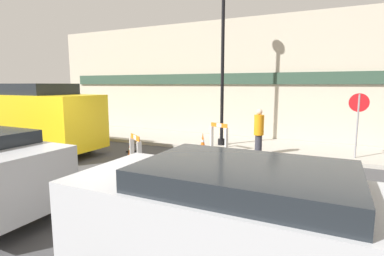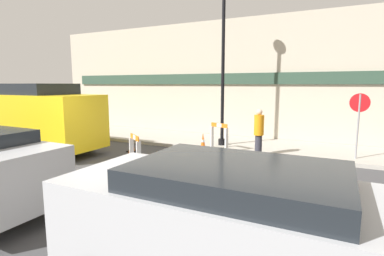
% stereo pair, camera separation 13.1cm
% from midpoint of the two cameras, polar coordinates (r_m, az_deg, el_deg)
% --- Properties ---
extents(ground_plane, '(60.00, 60.00, 0.00)m').
position_cam_midpoint_polar(ground_plane, '(8.66, -18.78, -9.23)').
color(ground_plane, '#424244').
extents(sidewalk_slab, '(18.00, 3.06, 0.13)m').
position_cam_midpoint_polar(sidewalk_slab, '(13.46, -0.48, -2.29)').
color(sidewalk_slab, '#ADA89E').
rests_on(sidewalk_slab, ground_plane).
extents(storefront_facade, '(18.00, 0.22, 5.50)m').
position_cam_midpoint_polar(storefront_facade, '(14.68, 2.32, 9.13)').
color(storefront_facade, '#BCB29E').
rests_on(storefront_facade, ground_plane).
extents(streetlamp_post, '(0.44, 0.44, 6.51)m').
position_cam_midpoint_polar(streetlamp_post, '(12.00, 5.58, 16.40)').
color(streetlamp_post, black).
rests_on(streetlamp_post, sidewalk_slab).
extents(stop_sign, '(0.60, 0.07, 2.13)m').
position_cam_midpoint_polar(stop_sign, '(11.07, 28.77, 2.20)').
color(stop_sign, gray).
rests_on(stop_sign, sidewalk_slab).
extents(barricade_0, '(0.70, 0.54, 1.03)m').
position_cam_midpoint_polar(barricade_0, '(9.32, -11.11, -4.23)').
color(barricade_0, white).
rests_on(barricade_0, ground_plane).
extents(barricade_1, '(0.76, 0.37, 1.14)m').
position_cam_midpoint_polar(barricade_1, '(11.06, 4.82, -1.82)').
color(barricade_1, white).
rests_on(barricade_1, ground_plane).
extents(traffic_cone_0, '(0.30, 0.30, 0.66)m').
position_cam_midpoint_polar(traffic_cone_0, '(11.58, -11.81, -2.95)').
color(traffic_cone_0, black).
rests_on(traffic_cone_0, ground_plane).
extents(traffic_cone_1, '(0.30, 0.30, 0.73)m').
position_cam_midpoint_polar(traffic_cone_1, '(11.41, 1.72, -2.77)').
color(traffic_cone_1, black).
rests_on(traffic_cone_1, ground_plane).
extents(traffic_cone_2, '(0.30, 0.30, 0.66)m').
position_cam_midpoint_polar(traffic_cone_2, '(8.77, 4.97, -6.43)').
color(traffic_cone_2, black).
rests_on(traffic_cone_2, ground_plane).
extents(traffic_cone_3, '(0.30, 0.30, 0.47)m').
position_cam_midpoint_polar(traffic_cone_3, '(10.86, -11.92, -4.21)').
color(traffic_cone_3, black).
rests_on(traffic_cone_3, ground_plane).
extents(person_worker, '(0.44, 0.44, 1.72)m').
position_cam_midpoint_polar(person_worker, '(10.48, 12.25, -0.74)').
color(person_worker, '#33333D').
rests_on(person_worker, ground_plane).
extents(parked_car_2, '(4.26, 1.89, 1.66)m').
position_cam_midpoint_polar(parked_car_2, '(3.65, 8.81, -17.87)').
color(parked_car_2, '#B7BABF').
rests_on(parked_car_2, ground_plane).
extents(work_van, '(5.58, 2.15, 2.57)m').
position_cam_midpoint_polar(work_van, '(12.69, -28.40, 2.10)').
color(work_van, yellow).
rests_on(work_van, ground_plane).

